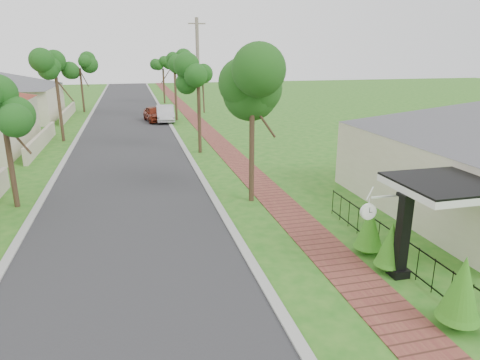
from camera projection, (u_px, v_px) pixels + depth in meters
name	position (u px, v px, depth m)	size (l,w,h in m)	color
ground	(237.00, 278.00, 12.22)	(160.00, 160.00, 0.00)	#236718
road	(128.00, 143.00, 30.08)	(7.00, 120.00, 0.02)	#28282B
kerb_right	(180.00, 141.00, 30.93)	(0.30, 120.00, 0.10)	#9E9E99
kerb_left	(73.00, 146.00, 29.22)	(0.30, 120.00, 0.10)	#9E9E99
sidewalk	(215.00, 139.00, 31.54)	(1.50, 120.00, 0.03)	brown
porch_post	(402.00, 240.00, 12.03)	(0.48, 0.48, 2.52)	black
picket_fence	(390.00, 243.00, 13.21)	(0.03, 8.02, 1.00)	black
street_trees	(125.00, 73.00, 35.15)	(10.70, 37.65, 5.89)	#382619
hedge_row	(407.00, 257.00, 11.69)	(0.88, 4.83, 1.86)	#286414
parked_car_red	(155.00, 114.00, 39.28)	(1.64, 4.08, 1.39)	maroon
parked_car_white	(165.00, 114.00, 39.29)	(1.55, 4.43, 1.46)	silver
near_tree	(252.00, 86.00, 17.20)	(2.38, 2.38, 6.10)	#382619
utility_pole	(198.00, 80.00, 30.04)	(1.20, 0.24, 8.43)	gray
station_clock	(369.00, 211.00, 11.96)	(1.08, 0.13, 0.67)	white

